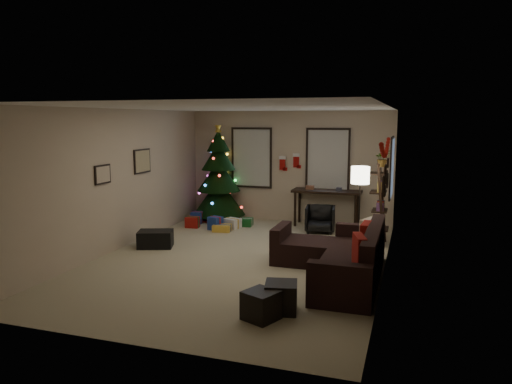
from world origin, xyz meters
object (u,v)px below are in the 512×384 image
christmas_tree (219,179)px  bookshelf (381,205)px  desk_chair (320,219)px  desk (327,194)px  sofa (341,259)px

christmas_tree → bookshelf: bearing=-17.7°
christmas_tree → desk_chair: christmas_tree is taller
desk → bookshelf: size_ratio=0.96×
desk → bookshelf: bearing=-45.4°
bookshelf → desk: bearing=134.6°
christmas_tree → desk_chair: 2.84m
sofa → desk_chair: (-0.88, 2.91, 0.02)m
sofa → desk_chair: sofa is taller
christmas_tree → bookshelf: (4.02, -1.28, -0.20)m
christmas_tree → bookshelf: size_ratio=1.46×
desk → desk_chair: desk is taller
desk → desk_chair: (-0.02, -0.65, -0.46)m
christmas_tree → desk: christmas_tree is taller
christmas_tree → desk_chair: (2.68, -0.60, -0.71)m
christmas_tree → desk: size_ratio=1.53×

